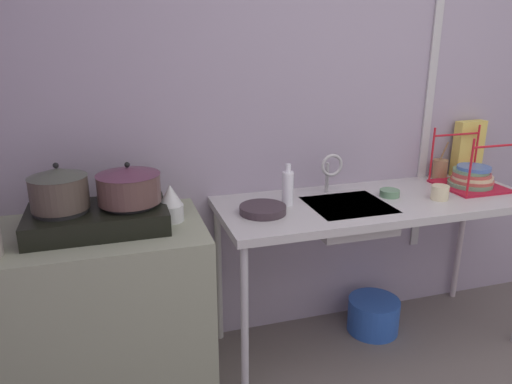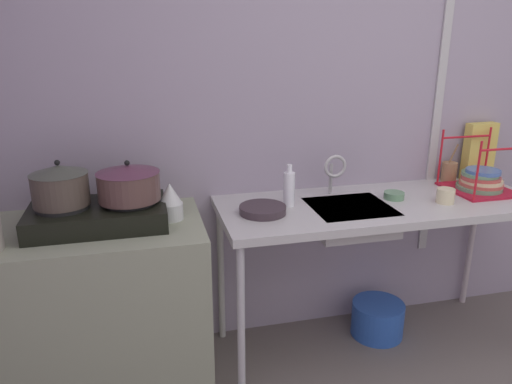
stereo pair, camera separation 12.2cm
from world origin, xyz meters
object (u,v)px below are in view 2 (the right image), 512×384
at_px(cereal_box, 479,151).
at_px(utensil_jar, 449,172).
at_px(stove, 98,215).
at_px(pot_on_left_burner, 60,185).
at_px(percolator, 170,202).
at_px(cup_by_rack, 446,196).
at_px(pot_on_right_burner, 129,183).
at_px(sink_basin, 350,218).
at_px(faucet, 334,169).
at_px(bucket_on_floor, 377,319).
at_px(bottle_by_sink, 289,188).
at_px(dish_rack, 481,181).
at_px(small_bowl_on_drainboard, 394,195).
at_px(frying_pan, 263,210).

distance_m(cereal_box, utensil_jar, 0.22).
height_order(stove, pot_on_left_burner, pot_on_left_burner).
relative_size(percolator, cup_by_rack, 1.92).
bearing_deg(cup_by_rack, utensil_jar, 53.30).
relative_size(pot_on_right_burner, sink_basin, 0.70).
bearing_deg(cereal_box, pot_on_left_burner, -177.53).
distance_m(faucet, bucket_on_floor, 0.95).
bearing_deg(pot_on_right_burner, bottle_by_sink, 4.08).
xyz_separation_m(faucet, bucket_on_floor, (0.29, -0.07, -0.90)).
bearing_deg(stove, dish_rack, 1.03).
distance_m(stove, small_bowl_on_drainboard, 1.47).
bearing_deg(utensil_jar, sink_basin, -159.92).
relative_size(stove, bottle_by_sink, 2.79).
bearing_deg(bottle_by_sink, small_bowl_on_drainboard, -2.82).
distance_m(cup_by_rack, bottle_by_sink, 0.80).
xyz_separation_m(percolator, dish_rack, (1.68, 0.03, -0.03)).
height_order(frying_pan, bottle_by_sink, bottle_by_sink).
distance_m(faucet, cup_by_rack, 0.58).
relative_size(sink_basin, cereal_box, 1.19).
bearing_deg(cup_by_rack, pot_on_left_burner, 177.14).
bearing_deg(cereal_box, faucet, -177.32).
relative_size(pot_on_right_burner, frying_pan, 1.24).
distance_m(stove, pot_on_left_burner, 0.21).
distance_m(pot_on_left_burner, small_bowl_on_drainboard, 1.63).
bearing_deg(pot_on_right_burner, stove, 180.00).
distance_m(frying_pan, cereal_box, 1.42).
bearing_deg(cereal_box, bottle_by_sink, -174.69).
height_order(sink_basin, cup_by_rack, cup_by_rack).
bearing_deg(stove, frying_pan, -1.56).
xyz_separation_m(faucet, frying_pan, (-0.43, -0.16, -0.13)).
distance_m(percolator, small_bowl_on_drainboard, 1.15).
xyz_separation_m(pot_on_left_burner, frying_pan, (0.89, -0.02, -0.18)).
distance_m(frying_pan, bottle_by_sink, 0.19).
height_order(pot_on_right_burner, faucet, pot_on_right_burner).
bearing_deg(bucket_on_floor, dish_rack, -3.98).
bearing_deg(faucet, cereal_box, 6.55).
distance_m(cereal_box, bucket_on_floor, 1.15).
xyz_separation_m(percolator, small_bowl_on_drainboard, (1.15, 0.02, -0.07)).
distance_m(cup_by_rack, utensil_jar, 0.42).
bearing_deg(cereal_box, bucket_on_floor, -168.79).
xyz_separation_m(frying_pan, dish_rack, (1.24, 0.06, 0.04)).
xyz_separation_m(sink_basin, frying_pan, (-0.45, 0.01, 0.08)).
xyz_separation_m(sink_basin, small_bowl_on_drainboard, (0.27, 0.06, 0.08)).
bearing_deg(faucet, small_bowl_on_drainboard, -21.74).
height_order(pot_on_left_burner, sink_basin, pot_on_left_burner).
height_order(pot_on_right_burner, sink_basin, pot_on_right_burner).
bearing_deg(utensil_jar, cup_by_rack, -126.70).
distance_m(pot_on_left_burner, bucket_on_floor, 1.87).
xyz_separation_m(pot_on_right_burner, dish_rack, (1.85, 0.04, -0.14)).
bearing_deg(stove, bottle_by_sink, 3.44).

